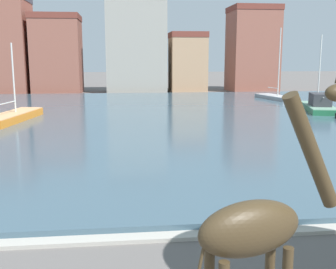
% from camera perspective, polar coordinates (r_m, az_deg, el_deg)
% --- Properties ---
extents(harbor_water, '(91.82, 45.99, 0.29)m').
position_cam_1_polar(harbor_water, '(34.51, -3.79, 2.36)').
color(harbor_water, '#3D5666').
rests_on(harbor_water, ground).
extents(quay_edge_coping, '(91.82, 0.50, 0.12)m').
position_cam_1_polar(quay_edge_coping, '(12.06, 1.63, -13.80)').
color(quay_edge_coping, '#ADA89E').
rests_on(quay_edge_coping, ground).
extents(giraffe_statue, '(2.69, 1.22, 4.80)m').
position_cam_1_polar(giraffe_statue, '(6.51, 12.26, -13.05)').
color(giraffe_statue, '#42331E').
rests_on(giraffe_statue, ground).
extents(sailboat_orange, '(3.34, 8.95, 6.14)m').
position_cam_1_polar(sailboat_orange, '(34.44, -20.01, 2.25)').
color(sailboat_orange, orange).
rests_on(sailboat_orange, ground).
extents(sailboat_grey, '(3.27, 7.25, 8.35)m').
position_cam_1_polar(sailboat_grey, '(49.43, 14.93, 4.77)').
color(sailboat_grey, '#939399').
rests_on(sailboat_grey, ground).
extents(sailboat_green, '(4.36, 8.83, 7.07)m').
position_cam_1_polar(sailboat_green, '(40.69, 19.84, 3.65)').
color(sailboat_green, '#236B42').
rests_on(sailboat_green, ground).
extents(townhouse_tall_gabled, '(5.79, 7.85, 13.57)m').
position_cam_1_polar(townhouse_tall_gabled, '(63.84, -21.06, 11.41)').
color(townhouse_tall_gabled, '#8E5142').
rests_on(townhouse_tall_gabled, ground).
extents(townhouse_narrow_midrow, '(6.72, 6.98, 11.02)m').
position_cam_1_polar(townhouse_narrow_midrow, '(62.16, -14.97, 10.61)').
color(townhouse_narrow_midrow, '#8E5142').
rests_on(townhouse_narrow_midrow, ground).
extents(townhouse_wide_warehouse, '(8.65, 7.09, 13.63)m').
position_cam_1_polar(townhouse_wide_warehouse, '(61.57, -4.46, 12.15)').
color(townhouse_wide_warehouse, gray).
rests_on(townhouse_wide_warehouse, ground).
extents(townhouse_corner_house, '(5.25, 5.46, 8.68)m').
position_cam_1_polar(townhouse_corner_house, '(62.01, 2.71, 9.87)').
color(townhouse_corner_house, tan).
rests_on(townhouse_corner_house, ground).
extents(townhouse_end_terrace, '(6.99, 6.63, 12.60)m').
position_cam_1_polar(townhouse_end_terrace, '(65.32, 11.52, 11.43)').
color(townhouse_end_terrace, '#8E5142').
rests_on(townhouse_end_terrace, ground).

